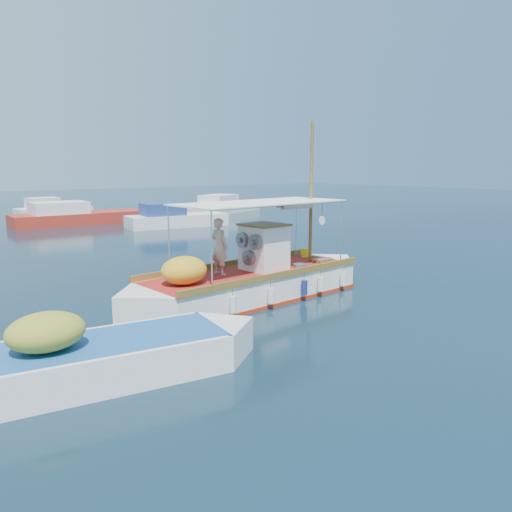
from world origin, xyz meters
TOP-DOWN VIEW (x-y plane):
  - ground at (0.00, 0.00)m, footprint 160.00×160.00m
  - fishing_caique at (-0.21, 0.55)m, footprint 9.08×2.93m
  - dinghy at (-6.10, -2.32)m, footprint 6.57×2.58m
  - bg_boat_n at (2.21, 23.95)m, footprint 8.92×2.92m
  - bg_boat_ne at (6.93, 18.39)m, footprint 6.83×3.06m
  - bg_boat_e at (15.52, 25.07)m, footprint 8.34×5.68m
  - bg_boat_far_n at (2.28, 29.72)m, footprint 5.69×2.30m

SIDE VIEW (x-z plane):
  - ground at x=0.00m, z-range 0.00..0.00m
  - dinghy at x=-6.10m, z-range -0.47..1.15m
  - fishing_caique at x=-0.21m, z-range -2.28..3.27m
  - bg_boat_n at x=2.21m, z-range -0.41..1.39m
  - bg_boat_e at x=15.52m, z-range -0.41..1.39m
  - bg_boat_ne at x=6.93m, z-range -0.41..1.39m
  - bg_boat_far_n at x=2.28m, z-range -0.41..1.39m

